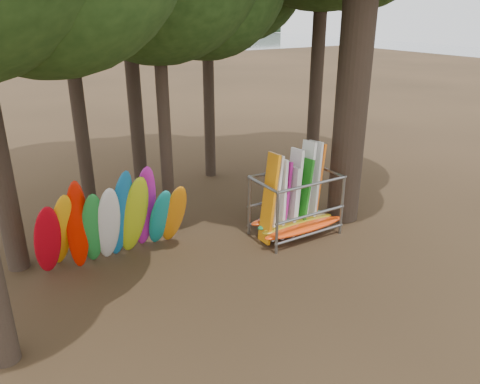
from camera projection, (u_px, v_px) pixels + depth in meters
ground at (246, 257)px, 13.62m from camera, size 120.00×120.00×0.00m
lake at (3, 63)px, 61.22m from camera, size 160.00×160.00×0.00m
kayak_row at (116, 221)px, 12.85m from camera, size 4.24×2.08×3.08m
storage_rack at (295, 206)px, 14.72m from camera, size 3.01×1.58×2.92m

